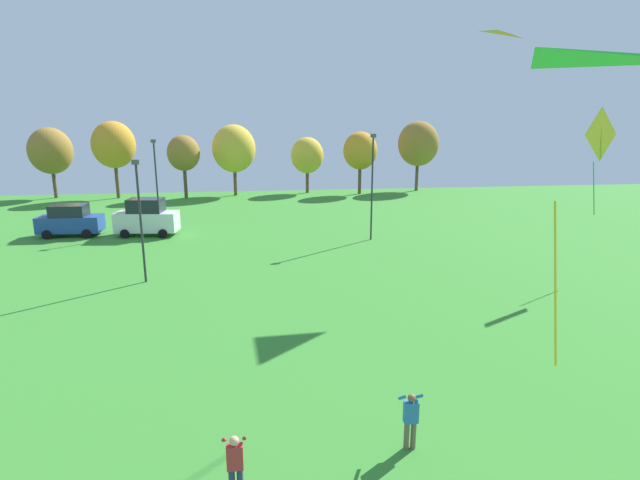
{
  "coord_description": "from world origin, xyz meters",
  "views": [
    {
      "loc": [
        -2.29,
        1.98,
        8.27
      ],
      "look_at": [
        -0.44,
        16.24,
        4.74
      ],
      "focal_mm": 28.0,
      "sensor_mm": 36.0,
      "label": 1
    }
  ],
  "objects_px": {
    "kite_flying_1": "(477,49)",
    "treeline_tree_0": "(50,151)",
    "person_standing_far_right": "(411,418)",
    "light_post_1": "(140,215)",
    "light_post_0": "(372,182)",
    "treeline_tree_5": "(360,151)",
    "parked_car_second_from_left": "(147,218)",
    "light_post_2": "(157,181)",
    "treeline_tree_4": "(307,156)",
    "treeline_tree_2": "(183,153)",
    "treeline_tree_3": "(234,149)",
    "treeline_tree_6": "(418,144)",
    "parked_car_leftmost": "(70,221)",
    "kite_flying_0": "(526,134)",
    "treeline_tree_1": "(114,145)",
    "kite_flying_4": "(600,137)",
    "person_standing_near_foreground": "(235,463)"
  },
  "relations": [
    {
      "from": "kite_flying_4",
      "to": "treeline_tree_2",
      "type": "bearing_deg",
      "value": 129.92
    },
    {
      "from": "treeline_tree_3",
      "to": "treeline_tree_6",
      "type": "height_order",
      "value": "treeline_tree_6"
    },
    {
      "from": "person_standing_near_foreground",
      "to": "parked_car_second_from_left",
      "type": "height_order",
      "value": "parked_car_second_from_left"
    },
    {
      "from": "person_standing_far_right",
      "to": "treeline_tree_6",
      "type": "height_order",
      "value": "treeline_tree_6"
    },
    {
      "from": "kite_flying_0",
      "to": "treeline_tree_6",
      "type": "height_order",
      "value": "kite_flying_0"
    },
    {
      "from": "parked_car_leftmost",
      "to": "treeline_tree_4",
      "type": "xyz_separation_m",
      "value": [
        19.05,
        18.98,
        3.05
      ]
    },
    {
      "from": "treeline_tree_5",
      "to": "treeline_tree_6",
      "type": "xyz_separation_m",
      "value": [
        7.12,
        1.71,
        0.63
      ]
    },
    {
      "from": "light_post_2",
      "to": "treeline_tree_1",
      "type": "relative_size",
      "value": 0.85
    },
    {
      "from": "parked_car_second_from_left",
      "to": "treeline_tree_5",
      "type": "relative_size",
      "value": 0.66
    },
    {
      "from": "parked_car_second_from_left",
      "to": "person_standing_far_right",
      "type": "bearing_deg",
      "value": -59.1
    },
    {
      "from": "parked_car_second_from_left",
      "to": "light_post_2",
      "type": "bearing_deg",
      "value": 69.84
    },
    {
      "from": "kite_flying_1",
      "to": "parked_car_leftmost",
      "type": "relative_size",
      "value": 0.73
    },
    {
      "from": "person_standing_far_right",
      "to": "light_post_1",
      "type": "height_order",
      "value": "light_post_1"
    },
    {
      "from": "person_standing_far_right",
      "to": "treeline_tree_3",
      "type": "bearing_deg",
      "value": 60.73
    },
    {
      "from": "kite_flying_1",
      "to": "light_post_0",
      "type": "bearing_deg",
      "value": 125.81
    },
    {
      "from": "kite_flying_1",
      "to": "treeline_tree_2",
      "type": "height_order",
      "value": "kite_flying_1"
    },
    {
      "from": "kite_flying_0",
      "to": "treeline_tree_1",
      "type": "bearing_deg",
      "value": 114.81
    },
    {
      "from": "person_standing_far_right",
      "to": "treeline_tree_5",
      "type": "relative_size",
      "value": 0.23
    },
    {
      "from": "kite_flying_1",
      "to": "treeline_tree_0",
      "type": "bearing_deg",
      "value": 139.45
    },
    {
      "from": "parked_car_second_from_left",
      "to": "kite_flying_4",
      "type": "bearing_deg",
      "value": -19.37
    },
    {
      "from": "light_post_0",
      "to": "treeline_tree_4",
      "type": "xyz_separation_m",
      "value": [
        -2.06,
        22.82,
        0.15
      ]
    },
    {
      "from": "kite_flying_1",
      "to": "parked_car_leftmost",
      "type": "xyz_separation_m",
      "value": [
        -25.33,
        9.67,
        -10.75
      ]
    },
    {
      "from": "light_post_1",
      "to": "treeline_tree_5",
      "type": "height_order",
      "value": "treeline_tree_5"
    },
    {
      "from": "kite_flying_1",
      "to": "person_standing_far_right",
      "type": "bearing_deg",
      "value": -116.95
    },
    {
      "from": "treeline_tree_0",
      "to": "treeline_tree_2",
      "type": "xyz_separation_m",
      "value": [
        13.68,
        -1.73,
        -0.24
      ]
    },
    {
      "from": "treeline_tree_0",
      "to": "kite_flying_4",
      "type": "bearing_deg",
      "value": -39.25
    },
    {
      "from": "kite_flying_0",
      "to": "treeline_tree_6",
      "type": "bearing_deg",
      "value": 74.44
    },
    {
      "from": "treeline_tree_2",
      "to": "light_post_0",
      "type": "bearing_deg",
      "value": -53.77
    },
    {
      "from": "kite_flying_4",
      "to": "parked_car_leftmost",
      "type": "height_order",
      "value": "kite_flying_4"
    },
    {
      "from": "person_standing_near_foreground",
      "to": "treeline_tree_0",
      "type": "xyz_separation_m",
      "value": [
        -20.39,
        45.99,
        4.01
      ]
    },
    {
      "from": "person_standing_far_right",
      "to": "light_post_0",
      "type": "bearing_deg",
      "value": 42.56
    },
    {
      "from": "kite_flying_1",
      "to": "kite_flying_0",
      "type": "bearing_deg",
      "value": -110.18
    },
    {
      "from": "treeline_tree_4",
      "to": "treeline_tree_5",
      "type": "bearing_deg",
      "value": -15.54
    },
    {
      "from": "treeline_tree_4",
      "to": "treeline_tree_2",
      "type": "bearing_deg",
      "value": -171.13
    },
    {
      "from": "person_standing_far_right",
      "to": "treeline_tree_5",
      "type": "height_order",
      "value": "treeline_tree_5"
    },
    {
      "from": "parked_car_second_from_left",
      "to": "light_post_1",
      "type": "distance_m",
      "value": 11.32
    },
    {
      "from": "light_post_0",
      "to": "treeline_tree_4",
      "type": "distance_m",
      "value": 22.91
    },
    {
      "from": "light_post_0",
      "to": "treeline_tree_5",
      "type": "distance_m",
      "value": 21.55
    },
    {
      "from": "light_post_2",
      "to": "treeline_tree_6",
      "type": "distance_m",
      "value": 31.7
    },
    {
      "from": "treeline_tree_2",
      "to": "treeline_tree_0",
      "type": "bearing_deg",
      "value": 172.79
    },
    {
      "from": "kite_flying_0",
      "to": "treeline_tree_0",
      "type": "xyz_separation_m",
      "value": [
        -26.97,
        45.05,
        -3.01
      ]
    },
    {
      "from": "person_standing_near_foreground",
      "to": "kite_flying_0",
      "type": "bearing_deg",
      "value": -26.03
    },
    {
      "from": "person_standing_far_right",
      "to": "light_post_1",
      "type": "distance_m",
      "value": 17.75
    },
    {
      "from": "treeline_tree_1",
      "to": "kite_flying_1",
      "type": "bearing_deg",
      "value": -45.9
    },
    {
      "from": "treeline_tree_2",
      "to": "treeline_tree_4",
      "type": "bearing_deg",
      "value": 8.87
    },
    {
      "from": "treeline_tree_4",
      "to": "treeline_tree_1",
      "type": "bearing_deg",
      "value": -176.35
    },
    {
      "from": "parked_car_second_from_left",
      "to": "treeline_tree_5",
      "type": "distance_m",
      "value": 26.56
    },
    {
      "from": "kite_flying_0",
      "to": "parked_car_leftmost",
      "type": "xyz_separation_m",
      "value": [
        -19.18,
        26.39,
        -6.81
      ]
    },
    {
      "from": "treeline_tree_2",
      "to": "treeline_tree_5",
      "type": "xyz_separation_m",
      "value": [
        18.84,
        0.47,
        0.07
      ]
    },
    {
      "from": "kite_flying_4",
      "to": "treeline_tree_0",
      "type": "xyz_separation_m",
      "value": [
        -38.66,
        31.59,
        -2.37
      ]
    }
  ]
}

